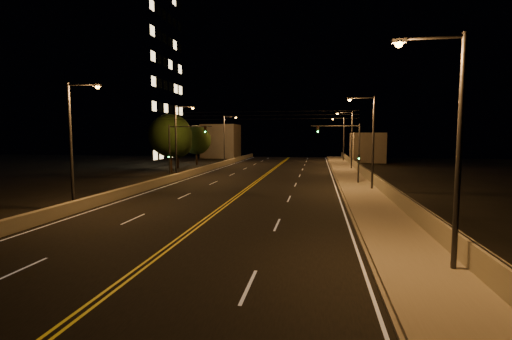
% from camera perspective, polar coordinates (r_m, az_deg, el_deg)
% --- Properties ---
extents(ground, '(160.00, 160.00, 0.00)m').
position_cam_1_polar(ground, '(13.62, -22.35, -17.49)').
color(ground, black).
rests_on(ground, ground).
extents(road, '(18.00, 120.00, 0.02)m').
position_cam_1_polar(road, '(31.78, -2.97, -4.09)').
color(road, black).
rests_on(road, ground).
extents(sidewalk, '(3.60, 120.00, 0.30)m').
position_cam_1_polar(sidewalk, '(31.29, 16.78, -4.20)').
color(sidewalk, gray).
rests_on(sidewalk, ground).
extents(curb, '(0.14, 120.00, 0.15)m').
position_cam_1_polar(curb, '(31.11, 13.35, -4.31)').
color(curb, gray).
rests_on(curb, ground).
extents(parapet_wall, '(0.30, 120.00, 1.00)m').
position_cam_1_polar(parapet_wall, '(31.44, 19.80, -3.04)').
color(parapet_wall, gray).
rests_on(parapet_wall, sidewalk).
extents(jersey_barrier, '(0.45, 120.00, 0.81)m').
position_cam_1_polar(jersey_barrier, '(34.94, -18.17, -2.84)').
color(jersey_barrier, gray).
rests_on(jersey_barrier, ground).
extents(distant_building_right, '(6.00, 10.00, 5.78)m').
position_cam_1_polar(distant_building_right, '(77.96, 16.67, 3.38)').
color(distant_building_right, slate).
rests_on(distant_building_right, ground).
extents(distant_building_left, '(8.00, 8.00, 7.83)m').
position_cam_1_polar(distant_building_left, '(88.70, -5.41, 4.44)').
color(distant_building_left, slate).
rests_on(distant_building_left, ground).
extents(parapet_rail, '(0.06, 120.00, 0.06)m').
position_cam_1_polar(parapet_rail, '(31.37, 19.83, -2.09)').
color(parapet_rail, black).
rests_on(parapet_rail, parapet_wall).
extents(lane_markings, '(17.32, 116.00, 0.00)m').
position_cam_1_polar(lane_markings, '(31.71, -3.00, -4.09)').
color(lane_markings, silver).
rests_on(lane_markings, road).
extents(streetlight_0, '(2.55, 0.28, 8.80)m').
position_cam_1_polar(streetlight_0, '(15.10, 27.84, 4.37)').
color(streetlight_0, '#2D2D33').
rests_on(streetlight_0, ground).
extents(streetlight_1, '(2.55, 0.28, 8.80)m').
position_cam_1_polar(streetlight_1, '(35.78, 17.15, 4.92)').
color(streetlight_1, '#2D2D33').
rests_on(streetlight_1, ground).
extents(streetlight_2, '(2.55, 0.28, 8.80)m').
position_cam_1_polar(streetlight_2, '(57.35, 14.28, 5.04)').
color(streetlight_2, '#2D2D33').
rests_on(streetlight_2, ground).
extents(streetlight_3, '(2.55, 0.28, 8.80)m').
position_cam_1_polar(streetlight_3, '(75.40, 13.14, 5.09)').
color(streetlight_3, '#2D2D33').
rests_on(streetlight_3, ground).
extents(streetlight_4, '(2.55, 0.28, 8.80)m').
position_cam_1_polar(streetlight_4, '(28.69, -26.19, 4.58)').
color(streetlight_4, '#2D2D33').
rests_on(streetlight_4, ground).
extents(streetlight_5, '(2.55, 0.28, 8.80)m').
position_cam_1_polar(streetlight_5, '(45.87, -11.90, 5.07)').
color(streetlight_5, '#2D2D33').
rests_on(streetlight_5, ground).
extents(streetlight_6, '(2.55, 0.28, 8.80)m').
position_cam_1_polar(streetlight_6, '(68.27, -4.69, 5.20)').
color(streetlight_6, '#2D2D33').
rests_on(streetlight_6, ground).
extents(traffic_signal_right, '(5.11, 0.31, 6.41)m').
position_cam_1_polar(traffic_signal_right, '(39.89, 14.18, 3.46)').
color(traffic_signal_right, '#2D2D33').
rests_on(traffic_signal_right, ground).
extents(traffic_signal_left, '(5.11, 0.31, 6.41)m').
position_cam_1_polar(traffic_signal_left, '(42.72, -11.98, 3.62)').
color(traffic_signal_left, '#2D2D33').
rests_on(traffic_signal_left, ground).
extents(overhead_wires, '(22.00, 0.03, 0.83)m').
position_cam_1_polar(overhead_wires, '(40.74, -0.11, 8.40)').
color(overhead_wires, black).
extents(building_tower, '(24.00, 15.00, 33.31)m').
position_cam_1_polar(building_tower, '(75.49, -22.05, 13.21)').
color(building_tower, slate).
rests_on(building_tower, ground).
extents(tree_0, '(6.10, 6.10, 8.27)m').
position_cam_1_polar(tree_0, '(54.25, -13.03, 5.18)').
color(tree_0, black).
rests_on(tree_0, ground).
extents(tree_1, '(4.67, 4.67, 6.33)m').
position_cam_1_polar(tree_1, '(60.92, -12.01, 4.04)').
color(tree_1, black).
rests_on(tree_1, ground).
extents(tree_2, '(5.21, 5.21, 7.06)m').
position_cam_1_polar(tree_2, '(67.15, -9.16, 4.59)').
color(tree_2, black).
rests_on(tree_2, ground).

